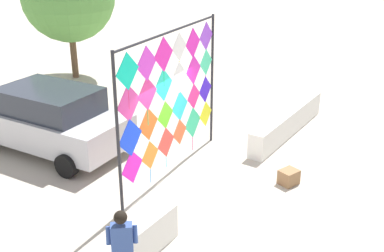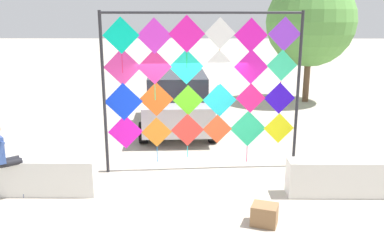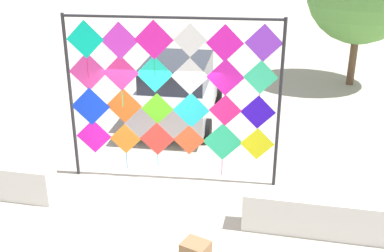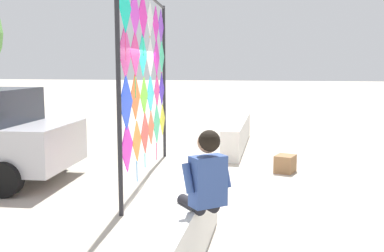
# 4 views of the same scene
# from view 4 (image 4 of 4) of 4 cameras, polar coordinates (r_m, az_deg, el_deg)

# --- Properties ---
(ground) EXTENTS (120.00, 120.00, 0.00)m
(ground) POSITION_cam_4_polar(r_m,az_deg,el_deg) (8.47, 1.28, -7.49)
(ground) COLOR #ADA393
(plaza_ledge_right) EXTENTS (4.29, 0.45, 0.73)m
(plaza_ledge_right) POSITION_cam_4_polar(r_m,az_deg,el_deg) (12.32, 5.80, -0.98)
(plaza_ledge_right) COLOR silver
(plaza_ledge_right) RESTS_ON ground
(kite_display_rack) EXTENTS (4.45, 0.50, 3.63)m
(kite_display_rack) POSITION_cam_4_polar(r_m,az_deg,el_deg) (8.62, -5.80, 7.15)
(kite_display_rack) COLOR #232328
(kite_display_rack) RESTS_ON ground
(seated_vendor) EXTENTS (0.76, 0.72, 1.58)m
(seated_vendor) POSITION_cam_4_polar(r_m,az_deg,el_deg) (4.70, 1.29, -8.09)
(seated_vendor) COLOR black
(seated_vendor) RESTS_ON ground
(cardboard_box_large) EXTENTS (0.53, 0.49, 0.36)m
(cardboard_box_large) POSITION_cam_4_polar(r_m,az_deg,el_deg) (9.57, 11.83, -4.75)
(cardboard_box_large) COLOR olive
(cardboard_box_large) RESTS_ON ground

